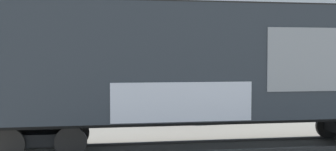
% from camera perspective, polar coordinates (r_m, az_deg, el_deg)
% --- Properties ---
extents(ground_plane, '(260.00, 260.00, 0.00)m').
position_cam_1_polar(ground_plane, '(12.89, 6.08, -10.30)').
color(ground_plane, slate).
extents(track, '(60.00, 4.87, 0.08)m').
position_cam_1_polar(track, '(13.25, 11.37, -9.81)').
color(track, '#4C4742').
rests_on(track, ground_plane).
extents(freight_car, '(14.77, 3.82, 4.65)m').
position_cam_1_polar(freight_car, '(12.59, 6.69, 1.60)').
color(freight_car, '#33383D').
rests_on(freight_car, ground_plane).
extents(hillside, '(132.77, 41.87, 18.43)m').
position_cam_1_polar(hillside, '(76.84, -3.88, 5.68)').
color(hillside, silver).
rests_on(hillside, ground_plane).
extents(parked_car_black, '(4.30, 2.49, 1.68)m').
position_cam_1_polar(parked_car_black, '(18.05, -16.21, -3.91)').
color(parked_car_black, black).
rests_on(parked_car_black, ground_plane).
extents(parked_car_blue, '(4.37, 2.30, 1.58)m').
position_cam_1_polar(parked_car_blue, '(18.00, 1.98, -4.02)').
color(parked_car_blue, navy).
rests_on(parked_car_blue, ground_plane).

